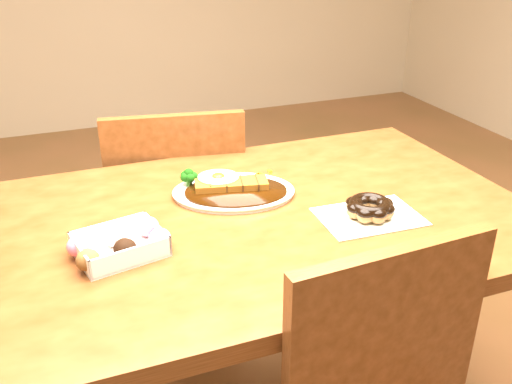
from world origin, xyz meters
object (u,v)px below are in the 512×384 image
object	(u,v)px
katsu_curry_plate	(231,189)
pon_de_ring	(370,208)
chair_far	(177,220)
donut_box	(120,244)
table	(266,249)

from	to	relation	value
katsu_curry_plate	pon_de_ring	distance (m)	0.33
chair_far	pon_de_ring	world-z (taller)	chair_far
donut_box	pon_de_ring	xyz separation A→B (m)	(0.54, -0.04, -0.00)
table	pon_de_ring	size ratio (longest dim) A/B	5.18
table	katsu_curry_plate	world-z (taller)	katsu_curry_plate
chair_far	donut_box	bearing A→B (deg)	77.28
table	chair_far	bearing A→B (deg)	99.62
chair_far	katsu_curry_plate	distance (m)	0.51
chair_far	pon_de_ring	xyz separation A→B (m)	(0.30, -0.64, 0.29)
table	pon_de_ring	xyz separation A→B (m)	(0.21, -0.11, 0.12)
table	pon_de_ring	bearing A→B (deg)	-27.35
katsu_curry_plate	pon_de_ring	bearing A→B (deg)	-41.72
table	chair_far	xyz separation A→B (m)	(-0.09, 0.54, -0.17)
chair_far	donut_box	xyz separation A→B (m)	(-0.25, -0.60, 0.30)
katsu_curry_plate	donut_box	size ratio (longest dim) A/B	1.67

